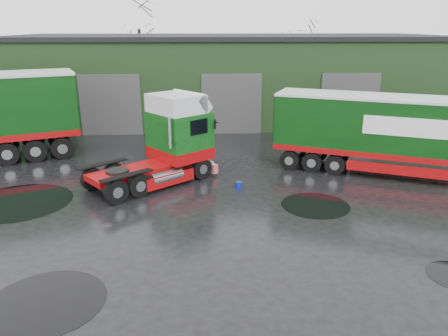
# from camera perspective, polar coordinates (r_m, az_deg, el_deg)

# --- Properties ---
(ground) EXTENTS (100.00, 100.00, 0.00)m
(ground) POSITION_cam_1_polar(r_m,az_deg,el_deg) (16.59, -2.69, -6.96)
(ground) COLOR black
(warehouse) EXTENTS (32.40, 12.40, 6.30)m
(warehouse) POSITION_cam_1_polar(r_m,az_deg,el_deg) (35.29, 0.33, 11.89)
(warehouse) COLOR black
(warehouse) RESTS_ON ground
(hero_tractor) EXTENTS (6.79, 6.27, 4.05)m
(hero_tractor) POSITION_cam_1_polar(r_m,az_deg,el_deg) (19.99, -10.03, 3.37)
(hero_tractor) COLOR #0D4612
(hero_tractor) RESTS_ON ground
(lorry_right) EXTENTS (14.50, 8.30, 3.87)m
(lorry_right) POSITION_cam_1_polar(r_m,az_deg,el_deg) (22.64, 21.32, 3.90)
(lorry_right) COLOR silver
(lorry_right) RESTS_ON ground
(wash_bucket) EXTENTS (0.34, 0.34, 0.28)m
(wash_bucket) POSITION_cam_1_polar(r_m,az_deg,el_deg) (19.81, 1.94, -2.22)
(wash_bucket) COLOR #0716A9
(wash_bucket) RESTS_ON ground
(tree_back_a) EXTENTS (4.40, 4.40, 9.50)m
(tree_back_a) POSITION_cam_1_polar(r_m,az_deg,el_deg) (45.47, -10.90, 15.02)
(tree_back_a) COLOR black
(tree_back_a) RESTS_ON ground
(tree_back_b) EXTENTS (4.40, 4.40, 7.50)m
(tree_back_b) POSITION_cam_1_polar(r_m,az_deg,el_deg) (46.23, 9.85, 13.88)
(tree_back_b) COLOR black
(tree_back_b) RESTS_ON ground
(puddle_0) EXTENTS (3.17, 3.17, 0.01)m
(puddle_0) POSITION_cam_1_polar(r_m,az_deg,el_deg) (13.09, -22.19, -15.91)
(puddle_0) COLOR black
(puddle_0) RESTS_ON ground
(puddle_1) EXTENTS (2.81, 2.81, 0.01)m
(puddle_1) POSITION_cam_1_polar(r_m,az_deg,el_deg) (18.36, 11.84, -4.77)
(puddle_1) COLOR black
(puddle_1) RESTS_ON ground
(puddle_2) EXTENTS (4.35, 4.35, 0.01)m
(puddle_2) POSITION_cam_1_polar(r_m,az_deg,el_deg) (20.21, -25.23, -4.03)
(puddle_2) COLOR black
(puddle_2) RESTS_ON ground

